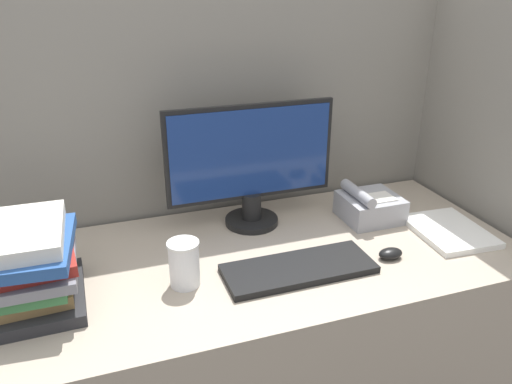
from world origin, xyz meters
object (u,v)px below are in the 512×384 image
object	(u,v)px
keyboard	(299,269)
book_stack	(30,267)
coffee_cup	(184,264)
desk_telephone	(369,206)
mouse	(391,254)
monitor	(251,165)

from	to	relation	value
keyboard	book_stack	xyz separation A→B (m)	(-0.69, 0.09, 0.10)
coffee_cup	desk_telephone	world-z (taller)	coffee_cup
mouse	keyboard	bearing A→B (deg)	175.68
keyboard	book_stack	bearing A→B (deg)	172.89
coffee_cup	desk_telephone	distance (m)	0.70
desk_telephone	book_stack	bearing A→B (deg)	-172.18
monitor	mouse	xyz separation A→B (m)	(0.31, -0.35, -0.19)
monitor	book_stack	distance (m)	0.71
coffee_cup	mouse	bearing A→B (deg)	-6.18
monitor	keyboard	distance (m)	0.39
coffee_cup	book_stack	distance (m)	0.38
coffee_cup	book_stack	bearing A→B (deg)	173.52
coffee_cup	book_stack	world-z (taller)	book_stack
book_stack	keyboard	bearing A→B (deg)	-7.11
desk_telephone	coffee_cup	bearing A→B (deg)	-164.54
desk_telephone	mouse	bearing A→B (deg)	-106.68
mouse	monitor	bearing A→B (deg)	131.68
mouse	desk_telephone	world-z (taller)	desk_telephone
keyboard	coffee_cup	bearing A→B (deg)	172.14
book_stack	coffee_cup	bearing A→B (deg)	-6.48
mouse	book_stack	size ratio (longest dim) A/B	0.25
keyboard	desk_telephone	distance (m)	0.43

